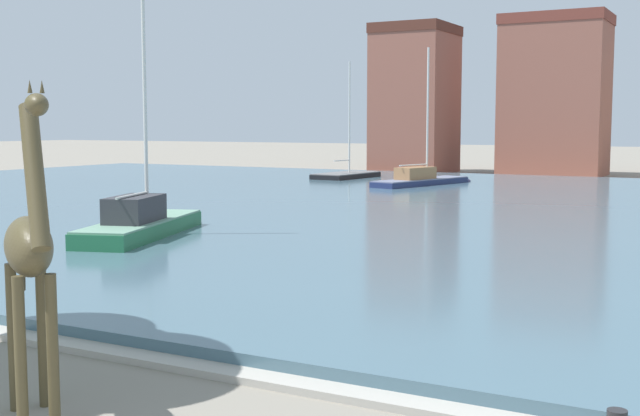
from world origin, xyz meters
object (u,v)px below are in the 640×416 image
at_px(giraffe_statue, 30,254).
at_px(sailboat_navy, 427,182).
at_px(sailboat_green, 148,226).
at_px(sailboat_black, 350,177).

relative_size(giraffe_statue, sailboat_navy, 0.49).
bearing_deg(sailboat_green, sailboat_navy, 90.21).
distance_m(sailboat_navy, sailboat_black, 7.76).
bearing_deg(sailboat_green, sailboat_black, 103.56).
xyz_separation_m(giraffe_statue, sailboat_black, (-16.32, 42.09, -1.86)).
bearing_deg(sailboat_navy, giraffe_statue, -76.21).
height_order(sailboat_green, sailboat_navy, sailboat_navy).
bearing_deg(giraffe_statue, sailboat_navy, 103.79).
distance_m(sailboat_green, sailboat_navy, 25.29).
distance_m(giraffe_statue, sailboat_green, 16.26).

